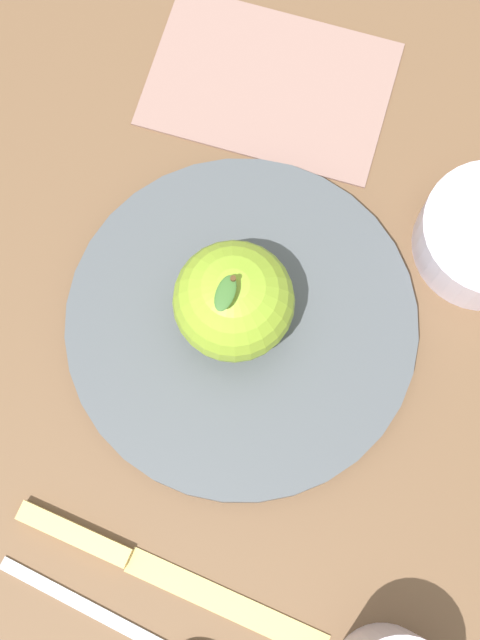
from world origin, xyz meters
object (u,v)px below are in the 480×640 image
object	(u,v)px
knife	(142,565)
dinner_plate	(240,323)
linen_napkin	(270,83)
apple	(234,301)

from	to	relation	value
knife	dinner_plate	bearing A→B (deg)	-173.08
dinner_plate	linen_napkin	xyz separation A→B (m)	(-0.19, -0.07, -0.01)
dinner_plate	knife	distance (m)	0.18
apple	knife	xyz separation A→B (m)	(0.18, 0.03, -0.06)
knife	apple	bearing A→B (deg)	-171.47
linen_napkin	dinner_plate	bearing A→B (deg)	21.80
apple	linen_napkin	size ratio (longest dim) A/B	0.51
knife	linen_napkin	distance (m)	0.38
dinner_plate	knife	xyz separation A→B (m)	(0.18, 0.02, -0.01)
dinner_plate	apple	bearing A→B (deg)	-99.85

